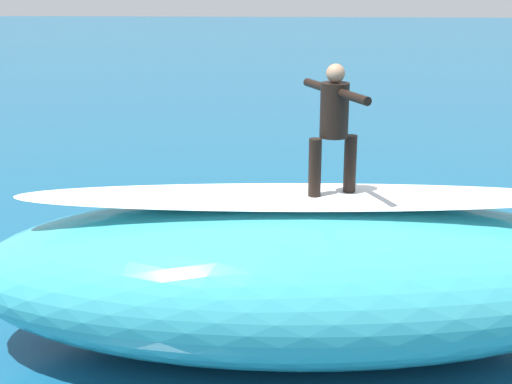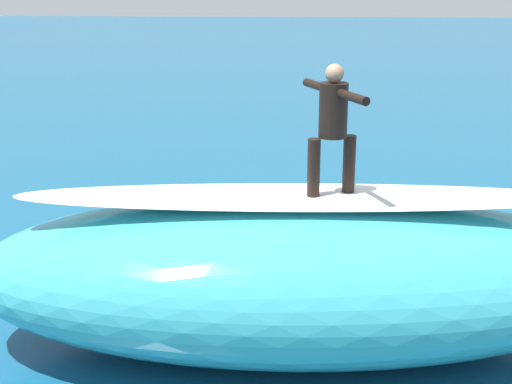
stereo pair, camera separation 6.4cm
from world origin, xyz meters
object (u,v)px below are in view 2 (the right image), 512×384
object	(u,v)px
surfboard_riding	(331,197)
surfer_riding	(333,120)
surfer_paddling	(209,221)
surfboard_paddling	(207,233)

from	to	relation	value
surfboard_riding	surfer_riding	distance (m)	0.90
surfer_paddling	surfer_riding	bearing A→B (deg)	38.04
surfboard_paddling	surfboard_riding	bearing A→B (deg)	39.12
surfboard_riding	surfer_paddling	size ratio (longest dim) A/B	1.26
surfer_riding	surfboard_paddling	size ratio (longest dim) A/B	0.60
surfboard_paddling	surfer_paddling	world-z (taller)	surfer_paddling
surfer_riding	surfboard_paddling	xyz separation A→B (m)	(1.92, -3.73, -2.75)
surfboard_riding	surfer_paddling	world-z (taller)	surfboard_riding
surfboard_riding	surfboard_paddling	size ratio (longest dim) A/B	0.86
surfer_riding	surfboard_riding	bearing A→B (deg)	-24.91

